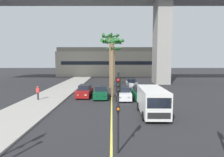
% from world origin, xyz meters
% --- Properties ---
extents(sidewalk_left, '(4.80, 80.00, 0.15)m').
position_xyz_m(sidewalk_left, '(-8.00, 16.00, 0.07)').
color(sidewalk_left, '#9E9991').
rests_on(sidewalk_left, ground).
extents(lane_stripe_center, '(0.14, 56.00, 0.01)m').
position_xyz_m(lane_stripe_center, '(0.00, 24.00, 0.00)').
color(lane_stripe_center, '#DBCC4C').
rests_on(lane_stripe_center, ground).
extents(pier_building_backdrop, '(31.89, 8.04, 8.37)m').
position_xyz_m(pier_building_backdrop, '(0.00, 54.27, 4.13)').
color(pier_building_backdrop, '#BCB29E').
rests_on(pier_building_backdrop, ground).
extents(car_queue_front, '(1.86, 4.11, 1.56)m').
position_xyz_m(car_queue_front, '(1.45, 19.94, 0.72)').
color(car_queue_front, white).
rests_on(car_queue_front, ground).
extents(car_queue_second, '(1.85, 4.11, 1.56)m').
position_xyz_m(car_queue_second, '(3.43, 29.52, 0.72)').
color(car_queue_second, '#B7BABF').
rests_on(car_queue_second, ground).
extents(car_queue_third, '(1.94, 4.15, 1.56)m').
position_xyz_m(car_queue_third, '(3.48, 20.07, 0.72)').
color(car_queue_third, '#0C4728').
rests_on(car_queue_third, ground).
extents(car_queue_fourth, '(1.95, 4.16, 1.56)m').
position_xyz_m(car_queue_fourth, '(-3.52, 21.50, 0.72)').
color(car_queue_fourth, maroon).
rests_on(car_queue_fourth, ground).
extents(car_queue_fifth, '(1.91, 4.14, 1.56)m').
position_xyz_m(car_queue_fifth, '(-1.40, 20.72, 0.72)').
color(car_queue_fifth, '#0C4728').
rests_on(car_queue_fifth, ground).
extents(delivery_van, '(2.21, 5.28, 2.36)m').
position_xyz_m(delivery_van, '(3.54, 13.33, 1.29)').
color(delivery_van, silver).
rests_on(delivery_van, ground).
extents(traffic_light_median_near, '(0.24, 0.37, 4.20)m').
position_xyz_m(traffic_light_median_near, '(0.34, 6.50, 2.71)').
color(traffic_light_median_near, black).
rests_on(traffic_light_median_near, ground).
extents(palm_tree_near_median, '(3.28, 3.41, 9.27)m').
position_xyz_m(palm_tree_near_median, '(-0.27, 29.47, 7.55)').
color(palm_tree_near_median, brown).
rests_on(palm_tree_near_median, ground).
extents(palm_tree_mid_median, '(3.18, 3.21, 7.58)m').
position_xyz_m(palm_tree_mid_median, '(0.07, 21.54, 6.01)').
color(palm_tree_mid_median, brown).
rests_on(palm_tree_mid_median, ground).
extents(palm_tree_far_median, '(3.44, 3.42, 7.75)m').
position_xyz_m(palm_tree_far_median, '(0.50, 40.32, 6.09)').
color(palm_tree_far_median, brown).
rests_on(palm_tree_far_median, ground).
extents(pedestrian_near_crosswalk, '(0.34, 0.22, 1.62)m').
position_xyz_m(pedestrian_near_crosswalk, '(-8.69, 19.05, 1.00)').
color(pedestrian_near_crosswalk, '#2D2D38').
rests_on(pedestrian_near_crosswalk, sidewalk_left).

